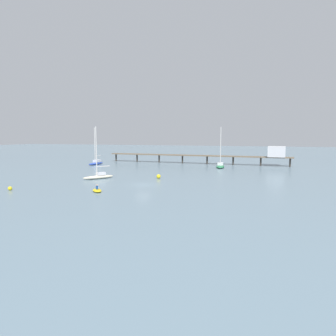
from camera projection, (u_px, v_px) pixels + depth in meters
ground_plane at (143, 185)px, 56.09m from camera, size 400.00×400.00×0.00m
pier at (239, 154)px, 92.16m from camera, size 58.11×6.24×5.71m
sailboat_blue at (96, 162)px, 94.06m from camera, size 2.11×7.37×11.22m
sailboat_cream at (99, 175)px, 63.73m from camera, size 5.19×6.41×10.76m
sailboat_green at (220, 165)px, 85.73m from camera, size 3.08×7.84×11.17m
dinghy_yellow at (97, 190)px, 49.41m from camera, size 2.91×3.11×1.14m
mooring_buoy_near at (10, 188)px, 50.39m from camera, size 0.65×0.65×0.65m
mooring_buoy_outer at (159, 176)px, 64.07m from camera, size 0.88×0.88×0.88m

